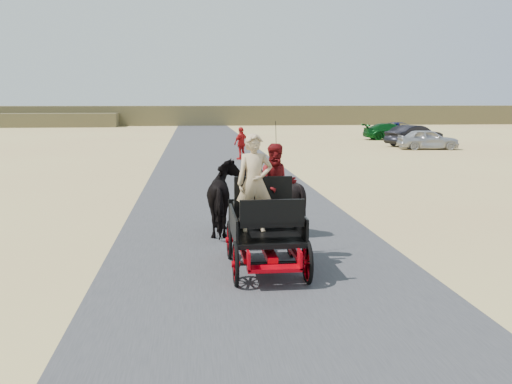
{
  "coord_description": "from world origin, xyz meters",
  "views": [
    {
      "loc": [
        -1.23,
        -11.55,
        3.12
      ],
      "look_at": [
        0.08,
        0.24,
        1.2
      ],
      "focal_mm": 40.0,
      "sensor_mm": 36.0,
      "label": 1
    }
  ],
  "objects": [
    {
      "name": "horse_right",
      "position": [
        0.63,
        1.64,
        0.85
      ],
      "size": [
        1.37,
        1.54,
        1.7
      ],
      "primitive_type": "imported",
      "rotation": [
        0.0,
        0.0,
        3.14
      ],
      "color": "black",
      "rests_on": "ground"
    },
    {
      "name": "ridge_far",
      "position": [
        0.0,
        62.0,
        1.2
      ],
      "size": [
        140.0,
        6.0,
        2.4
      ],
      "primitive_type": "cube",
      "color": "brown",
      "rests_on": "ground"
    },
    {
      "name": "passenger_woman",
      "position": [
        0.38,
        -0.76,
        1.51
      ],
      "size": [
        0.77,
        0.6,
        1.58
      ],
      "primitive_type": "imported",
      "color": "#660C0F",
      "rests_on": "carriage"
    },
    {
      "name": "carriage",
      "position": [
        0.08,
        -1.36,
        0.36
      ],
      "size": [
        1.3,
        2.4,
        0.72
      ],
      "primitive_type": null,
      "color": "black",
      "rests_on": "ground"
    },
    {
      "name": "car_d",
      "position": [
        17.06,
        37.42,
        0.59
      ],
      "size": [
        4.69,
        3.28,
        1.19
      ],
      "primitive_type": "imported",
      "rotation": [
        0.0,
        0.0,
        1.91
      ],
      "color": "navy",
      "rests_on": "ground"
    },
    {
      "name": "car_a",
      "position": [
        13.73,
        23.46,
        0.65
      ],
      "size": [
        3.94,
        1.93,
        1.29
      ],
      "primitive_type": "imported",
      "rotation": [
        0.0,
        0.0,
        1.46
      ],
      "color": "#B2B2B7",
      "rests_on": "ground"
    },
    {
      "name": "car_b",
      "position": [
        13.93,
        26.26,
        0.71
      ],
      "size": [
        4.54,
        3.24,
        1.42
      ],
      "primitive_type": "imported",
      "rotation": [
        0.0,
        0.0,
        2.02
      ],
      "color": "black",
      "rests_on": "ground"
    },
    {
      "name": "ground",
      "position": [
        0.0,
        0.0,
        0.0
      ],
      "size": [
        140.0,
        140.0,
        0.0
      ],
      "primitive_type": "plane",
      "color": "tan"
    },
    {
      "name": "driver_man",
      "position": [
        -0.12,
        -1.31,
        1.62
      ],
      "size": [
        0.66,
        0.43,
        1.8
      ],
      "primitive_type": "imported",
      "color": "tan",
      "rests_on": "carriage"
    },
    {
      "name": "road",
      "position": [
        0.0,
        0.0,
        0.01
      ],
      "size": [
        6.0,
        140.0,
        0.01
      ],
      "primitive_type": "cube",
      "color": "#38383A",
      "rests_on": "ground"
    },
    {
      "name": "horse_left",
      "position": [
        -0.47,
        1.64,
        0.85
      ],
      "size": [
        0.91,
        2.01,
        1.7
      ],
      "primitive_type": "imported",
      "rotation": [
        0.0,
        0.0,
        3.14
      ],
      "color": "black",
      "rests_on": "ground"
    },
    {
      "name": "car_c",
      "position": [
        14.5,
        32.51,
        0.64
      ],
      "size": [
        4.47,
        1.89,
        1.29
      ],
      "primitive_type": "imported",
      "rotation": [
        0.0,
        0.0,
        1.55
      ],
      "color": "#0C4C19",
      "rests_on": "ground"
    },
    {
      "name": "pedestrian",
      "position": [
        1.32,
        18.42,
        0.86
      ],
      "size": [
        1.04,
        0.97,
        1.73
      ],
      "primitive_type": "imported",
      "rotation": [
        0.0,
        0.0,
        3.84
      ],
      "color": "red",
      "rests_on": "ground"
    }
  ]
}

